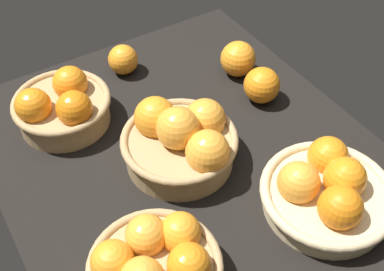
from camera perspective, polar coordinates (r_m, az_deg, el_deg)
The scene contains 8 objects.
market_tray at distance 100.35cm, azimuth -0.41°, elevation -2.89°, with size 84.00×72.00×3.00cm, color black.
basket_center at distance 94.72cm, azimuth -1.06°, elevation -0.60°, with size 22.69×22.69×13.13cm.
basket_far_left at distance 79.74cm, azimuth -4.29°, elevation -14.77°, with size 21.34×21.34×10.84cm.
basket_near_left at distance 91.74cm, azimuth 15.29°, elevation -6.19°, with size 24.26×24.26×10.25cm.
basket_far_right at distance 106.15cm, azimuth -14.76°, elevation 3.32°, with size 20.51×20.51×10.97cm.
loose_orange_front_gap at distance 109.74cm, azimuth 8.05°, elevation 5.76°, with size 8.04×8.04×8.04cm, color orange.
loose_orange_back_gap at distance 116.36cm, azimuth 5.33°, elevation 8.79°, with size 8.27×8.27×8.27cm, color orange.
loose_orange_side_gap at distance 117.78cm, azimuth -7.95°, elevation 8.66°, with size 7.02×7.02×7.02cm, color orange.
Camera 1 is at (-56.42, 34.37, 77.04)cm, focal length 46.26 mm.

